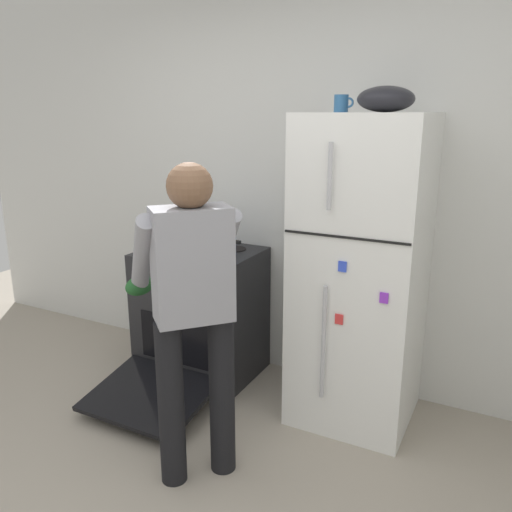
# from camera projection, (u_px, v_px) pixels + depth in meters

# --- Properties ---
(kitchen_wall_back) EXTENTS (6.00, 0.10, 2.70)m
(kitchen_wall_back) POSITION_uv_depth(u_px,v_px,m) (301.00, 183.00, 3.46)
(kitchen_wall_back) COLOR silver
(kitchen_wall_back) RESTS_ON ground
(refrigerator) EXTENTS (0.68, 0.72, 1.81)m
(refrigerator) POSITION_uv_depth(u_px,v_px,m) (361.00, 273.00, 3.01)
(refrigerator) COLOR white
(refrigerator) RESTS_ON ground
(stove_range) EXTENTS (0.76, 1.21, 0.91)m
(stove_range) POSITION_uv_depth(u_px,v_px,m) (200.00, 315.00, 3.61)
(stove_range) COLOR black
(stove_range) RESTS_ON ground
(person_cook) EXTENTS (0.67, 0.69, 1.60)m
(person_cook) POSITION_uv_depth(u_px,v_px,m) (192.00, 298.00, 2.47)
(person_cook) COLOR black
(person_cook) RESTS_ON ground
(red_pot) EXTENTS (0.36, 0.26, 0.12)m
(red_pot) POSITION_uv_depth(u_px,v_px,m) (216.00, 246.00, 3.37)
(red_pot) COLOR #19479E
(red_pot) RESTS_ON stove_range
(coffee_mug) EXTENTS (0.11, 0.08, 0.10)m
(coffee_mug) POSITION_uv_depth(u_px,v_px,m) (342.00, 103.00, 2.88)
(coffee_mug) COLOR #2D6093
(coffee_mug) RESTS_ON refrigerator
(pepper_mill) EXTENTS (0.05, 0.05, 0.16)m
(pepper_mill) POSITION_uv_depth(u_px,v_px,m) (180.00, 229.00, 3.79)
(pepper_mill) COLOR brown
(pepper_mill) RESTS_ON stove_range
(mixing_bowl) EXTENTS (0.30, 0.30, 0.13)m
(mixing_bowl) POSITION_uv_depth(u_px,v_px,m) (386.00, 99.00, 2.71)
(mixing_bowl) COLOR black
(mixing_bowl) RESTS_ON refrigerator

